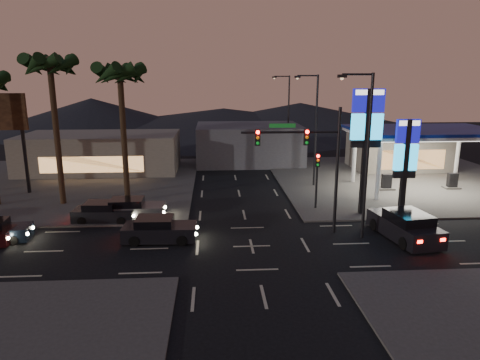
{
  "coord_description": "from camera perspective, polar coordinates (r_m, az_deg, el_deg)",
  "views": [
    {
      "loc": [
        -2.22,
        -23.58,
        9.69
      ],
      "look_at": [
        -0.41,
        4.37,
        3.0
      ],
      "focal_mm": 32.0,
      "sensor_mm": 36.0,
      "label": 1
    }
  ],
  "objects": [
    {
      "name": "pedestal_signal",
      "position": [
        32.24,
        10.24,
        1.1
      ],
      "size": [
        0.32,
        0.39,
        4.3
      ],
      "color": "black",
      "rests_on": "ground"
    },
    {
      "name": "suv_station",
      "position": [
        28.35,
        21.14,
        -5.73
      ],
      "size": [
        2.97,
        5.57,
        1.77
      ],
      "color": "black",
      "rests_on": "ground"
    },
    {
      "name": "pylon_sign_short",
      "position": [
        31.44,
        21.25,
        3.3
      ],
      "size": [
        1.6,
        0.35,
        7.0
      ],
      "color": "black",
      "rests_on": "ground"
    },
    {
      "name": "car_lane_b_front",
      "position": [
        31.02,
        -14.35,
        -3.85
      ],
      "size": [
        4.66,
        2.04,
        1.5
      ],
      "color": "#545456",
      "rests_on": "ground"
    },
    {
      "name": "building_far_mid",
      "position": [
        50.32,
        1.15,
        4.87
      ],
      "size": [
        12.0,
        9.0,
        4.4
      ],
      "primitive_type": "cube",
      "color": "#4C4C51",
      "rests_on": "ground"
    },
    {
      "name": "corner_lot_nw",
      "position": [
        43.0,
        -22.29,
        -0.53
      ],
      "size": [
        24.0,
        24.0,
        0.12
      ],
      "primitive_type": "cube",
      "color": "#47443F",
      "rests_on": "ground"
    },
    {
      "name": "hill_left",
      "position": [
        86.89,
        -19.1,
        8.29
      ],
      "size": [
        40.0,
        40.0,
        6.0
      ],
      "primitive_type": "cone",
      "color": "black",
      "rests_on": "ground"
    },
    {
      "name": "pylon_sign_tall",
      "position": [
        31.17,
        16.55,
        6.81
      ],
      "size": [
        2.2,
        0.35,
        9.0
      ],
      "color": "black",
      "rests_on": "ground"
    },
    {
      "name": "ground",
      "position": [
        25.59,
        1.57,
        -8.82
      ],
      "size": [
        140.0,
        140.0,
        0.0
      ],
      "primitive_type": "plane",
      "color": "black",
      "rests_on": "ground"
    },
    {
      "name": "palm_b",
      "position": [
        35.12,
        -23.93,
        12.77
      ],
      "size": [
        4.41,
        4.41,
        11.46
      ],
      "color": "black",
      "rests_on": "ground"
    },
    {
      "name": "convenience_store",
      "position": [
        49.55,
        20.47,
        3.65
      ],
      "size": [
        10.0,
        6.0,
        4.0
      ],
      "primitive_type": "cube",
      "color": "#726B5B",
      "rests_on": "ground"
    },
    {
      "name": "palm_a",
      "position": [
        33.77,
        -15.67,
        12.5
      ],
      "size": [
        4.41,
        4.41,
        10.86
      ],
      "color": "black",
      "rests_on": "ground"
    },
    {
      "name": "car_lane_b_mid",
      "position": [
        31.04,
        -17.68,
        -4.16
      ],
      "size": [
        4.38,
        2.04,
        1.4
      ],
      "color": "black",
      "rests_on": "ground"
    },
    {
      "name": "car_lane_a_front",
      "position": [
        26.66,
        -10.77,
        -6.56
      ],
      "size": [
        4.6,
        2.06,
        1.48
      ],
      "color": "black",
      "rests_on": "ground"
    },
    {
      "name": "building_far_west",
      "position": [
        47.7,
        -17.99,
        3.49
      ],
      "size": [
        16.0,
        8.0,
        4.0
      ],
      "primitive_type": "cube",
      "color": "#726B5B",
      "rests_on": "ground"
    },
    {
      "name": "streetlight_far",
      "position": [
        52.51,
        6.27,
        9.01
      ],
      "size": [
        2.14,
        0.25,
        10.0
      ],
      "color": "black",
      "rests_on": "ground"
    },
    {
      "name": "streetlight_mid",
      "position": [
        38.85,
        9.81,
        7.37
      ],
      "size": [
        2.14,
        0.25,
        10.0
      ],
      "color": "black",
      "rests_on": "ground"
    },
    {
      "name": "traffic_signal_mast",
      "position": [
        26.64,
        9.34,
        3.61
      ],
      "size": [
        6.1,
        0.39,
        8.0
      ],
      "color": "black",
      "rests_on": "ground"
    },
    {
      "name": "hill_right",
      "position": [
        85.64,
        7.99,
        8.48
      ],
      "size": [
        50.0,
        50.0,
        5.0
      ],
      "primitive_type": "cone",
      "color": "black",
      "rests_on": "ground"
    },
    {
      "name": "corner_lot_ne",
      "position": [
        44.63,
        20.49,
        0.1
      ],
      "size": [
        24.0,
        24.0,
        0.12
      ],
      "primitive_type": "cube",
      "color": "#47443F",
      "rests_on": "ground"
    },
    {
      "name": "streetlight_near",
      "position": [
        26.48,
        16.29,
        4.26
      ],
      "size": [
        2.14,
        0.25,
        10.0
      ],
      "color": "black",
      "rests_on": "ground"
    },
    {
      "name": "hill_center",
      "position": [
        83.96,
        -2.2,
        8.16
      ],
      "size": [
        60.0,
        60.0,
        4.0
      ],
      "primitive_type": "cone",
      "color": "black",
      "rests_on": "ground"
    },
    {
      "name": "gas_station",
      "position": [
        40.24,
        23.37,
        5.76
      ],
      "size": [
        12.2,
        8.2,
        5.47
      ],
      "color": "silver",
      "rests_on": "ground"
    }
  ]
}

